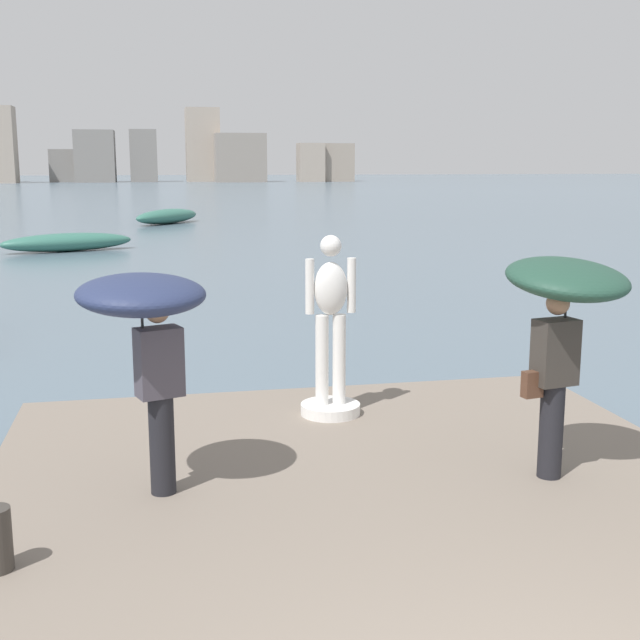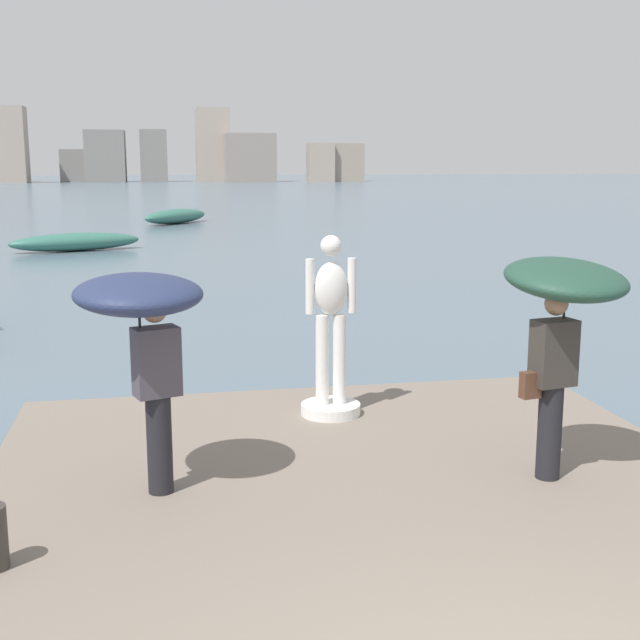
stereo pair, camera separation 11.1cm
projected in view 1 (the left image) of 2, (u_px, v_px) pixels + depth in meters
The scene contains 8 objects.
ground_plane at pixel (186, 228), 42.11m from camera, with size 400.00×400.00×0.00m, color slate.
pier at pixel (431, 614), 5.69m from camera, with size 6.77×10.40×0.40m, color slate.
statue_white_figure at pixel (331, 340), 9.40m from camera, with size 0.69×0.69×2.07m.
onlooker_left at pixel (145, 317), 6.97m from camera, with size 1.38×1.39×1.96m.
onlooker_right at pixel (564, 302), 7.41m from camera, with size 1.29×1.32×2.07m.
boat_near at pixel (167, 216), 45.27m from camera, with size 4.20×4.92×0.79m.
boat_rightward at pixel (67, 242), 31.01m from camera, with size 4.97×2.62×0.68m.
distant_skyline at pixel (144, 155), 146.18m from camera, with size 71.89×13.10×13.01m.
Camera 1 is at (-1.80, -2.75, 3.25)m, focal length 46.46 mm.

